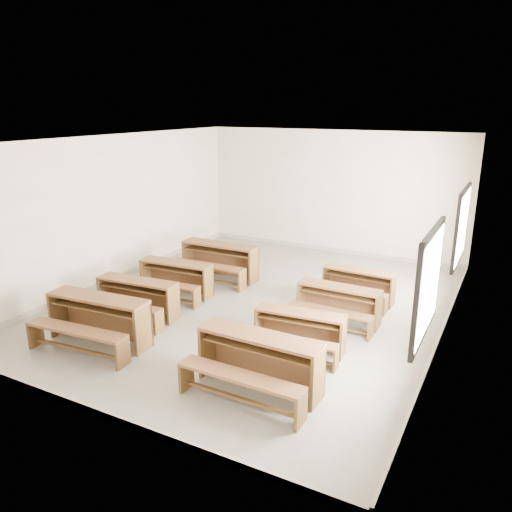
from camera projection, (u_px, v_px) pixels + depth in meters
The scene contains 9 objects.
room at pixel (260, 198), 9.26m from camera, with size 8.50×8.50×3.20m.
desk_set_0 at pixel (97, 317), 8.18m from camera, with size 1.86×1.07×0.80m.
desk_set_1 at pixel (136, 296), 9.23m from camera, with size 1.64×0.95×0.71m.
desk_set_2 at pixel (175, 276), 10.30m from camera, with size 1.61×0.92×0.70m.
desk_set_3 at pixel (219, 258), 11.29m from camera, with size 1.80×0.96×0.80m.
desk_set_4 at pixel (258, 359), 6.83m from camera, with size 1.79×0.95×0.80m.
desk_set_5 at pixel (299, 328), 7.95m from camera, with size 1.51×0.89×0.65m.
desk_set_6 at pixel (338, 302), 8.99m from camera, with size 1.51×0.80×0.68m.
desk_set_7 at pixel (358, 283), 9.99m from camera, with size 1.46×0.81×0.64m.
Camera 1 is at (4.31, -8.15, 3.80)m, focal length 35.00 mm.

